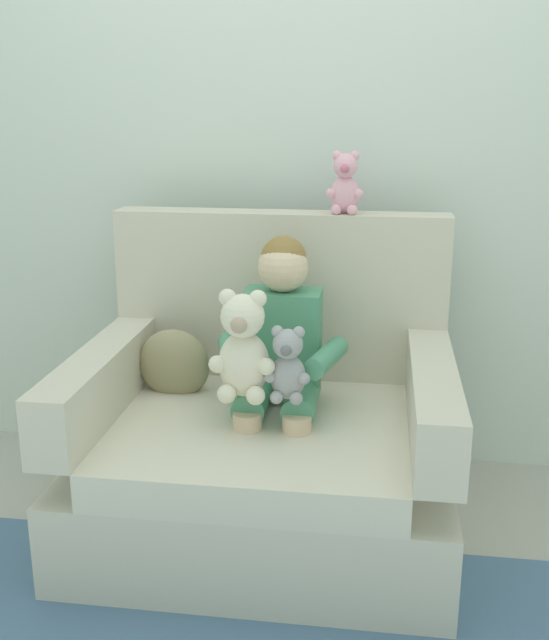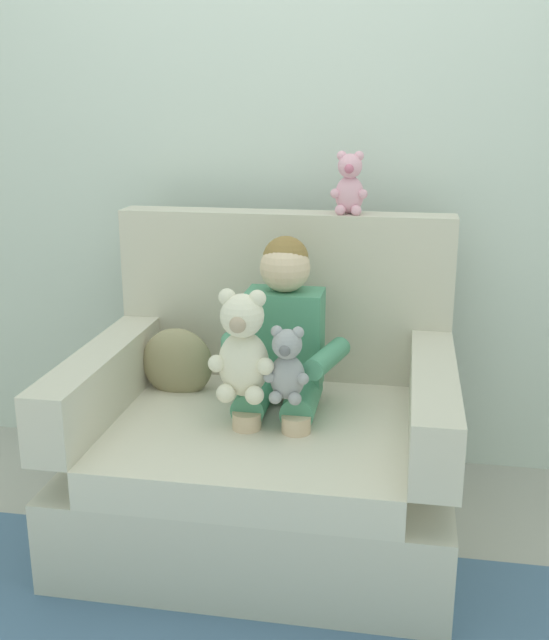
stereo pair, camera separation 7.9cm
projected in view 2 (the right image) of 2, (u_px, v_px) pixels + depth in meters
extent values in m
plane|color=#ADA89E|center=(265.00, 530.00, 2.66)|extent=(8.00, 8.00, 0.00)
cube|color=silver|center=(297.00, 139.00, 2.95)|extent=(6.00, 0.10, 2.60)
cube|color=beige|center=(265.00, 490.00, 2.61)|extent=(1.23, 0.99, 0.31)
cube|color=beige|center=(260.00, 441.00, 2.49)|extent=(0.95, 0.85, 0.12)
cube|color=beige|center=(285.00, 295.00, 2.85)|extent=(1.23, 0.14, 0.62)
cube|color=beige|center=(100.00, 382.00, 2.53)|extent=(0.14, 0.85, 0.22)
cube|color=beige|center=(433.00, 404.00, 2.35)|extent=(0.14, 0.85, 0.22)
cube|color=#4C9370|center=(285.00, 339.00, 2.61)|extent=(0.26, 0.16, 0.34)
sphere|color=beige|center=(285.00, 267.00, 2.54)|extent=(0.17, 0.17, 0.17)
sphere|color=olive|center=(286.00, 259.00, 2.54)|extent=(0.16, 0.16, 0.16)
cylinder|color=#4C9370|center=(255.00, 397.00, 2.55)|extent=(0.11, 0.26, 0.11)
cylinder|color=beige|center=(247.00, 455.00, 2.47)|extent=(0.09, 0.09, 0.30)
cylinder|color=#4C9370|center=(302.00, 400.00, 2.52)|extent=(0.11, 0.26, 0.11)
cylinder|color=beige|center=(296.00, 459.00, 2.44)|extent=(0.09, 0.09, 0.30)
cylinder|color=#4C9370|center=(232.00, 353.00, 2.53)|extent=(0.13, 0.27, 0.07)
cylinder|color=#4C9370|center=(327.00, 358.00, 2.47)|extent=(0.13, 0.27, 0.07)
ellipsoid|color=silver|center=(244.00, 364.00, 2.39)|extent=(0.16, 0.14, 0.21)
sphere|color=silver|center=(242.00, 316.00, 2.33)|extent=(0.14, 0.14, 0.14)
sphere|color=tan|center=(238.00, 325.00, 2.28)|extent=(0.05, 0.05, 0.05)
sphere|color=silver|center=(227.00, 297.00, 2.33)|extent=(0.05, 0.05, 0.05)
sphere|color=silver|center=(217.00, 363.00, 2.36)|extent=(0.05, 0.05, 0.05)
sphere|color=silver|center=(226.00, 393.00, 2.36)|extent=(0.06, 0.06, 0.06)
sphere|color=silver|center=(258.00, 299.00, 2.31)|extent=(0.05, 0.05, 0.05)
sphere|color=silver|center=(265.00, 366.00, 2.33)|extent=(0.05, 0.05, 0.05)
sphere|color=silver|center=(254.00, 395.00, 2.35)|extent=(0.06, 0.06, 0.06)
ellipsoid|color=#9E9EA3|center=(287.00, 377.00, 2.37)|extent=(0.11, 0.09, 0.15)
sphere|color=#9E9EA3|center=(287.00, 344.00, 2.33)|extent=(0.09, 0.09, 0.09)
sphere|color=slate|center=(285.00, 351.00, 2.29)|extent=(0.04, 0.04, 0.04)
sphere|color=#9E9EA3|center=(277.00, 331.00, 2.33)|extent=(0.04, 0.04, 0.04)
sphere|color=#9E9EA3|center=(269.00, 377.00, 2.35)|extent=(0.04, 0.04, 0.04)
sphere|color=#9E9EA3|center=(275.00, 397.00, 2.35)|extent=(0.04, 0.04, 0.04)
sphere|color=#9E9EA3|center=(298.00, 333.00, 2.32)|extent=(0.04, 0.04, 0.04)
sphere|color=#9E9EA3|center=(303.00, 379.00, 2.33)|extent=(0.04, 0.04, 0.04)
sphere|color=#9E9EA3|center=(295.00, 399.00, 2.34)|extent=(0.04, 0.04, 0.04)
ellipsoid|color=#EAA8BC|center=(349.00, 195.00, 2.70)|extent=(0.10, 0.09, 0.13)
sphere|color=#EAA8BC|center=(350.00, 166.00, 2.67)|extent=(0.09, 0.09, 0.09)
sphere|color=#CC6684|center=(349.00, 169.00, 2.63)|extent=(0.03, 0.03, 0.03)
sphere|color=#EAA8BC|center=(342.00, 156.00, 2.67)|extent=(0.03, 0.03, 0.03)
sphere|color=#EAA8BC|center=(335.00, 193.00, 2.69)|extent=(0.03, 0.03, 0.03)
sphere|color=#EAA8BC|center=(340.00, 210.00, 2.69)|extent=(0.04, 0.04, 0.04)
sphere|color=#EAA8BC|center=(359.00, 156.00, 2.66)|extent=(0.03, 0.03, 0.03)
sphere|color=#EAA8BC|center=(363.00, 194.00, 2.67)|extent=(0.03, 0.03, 0.03)
sphere|color=#EAA8BC|center=(356.00, 210.00, 2.68)|extent=(0.04, 0.04, 0.04)
ellipsoid|color=#998C66|center=(177.00, 363.00, 2.74)|extent=(0.26, 0.12, 0.26)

